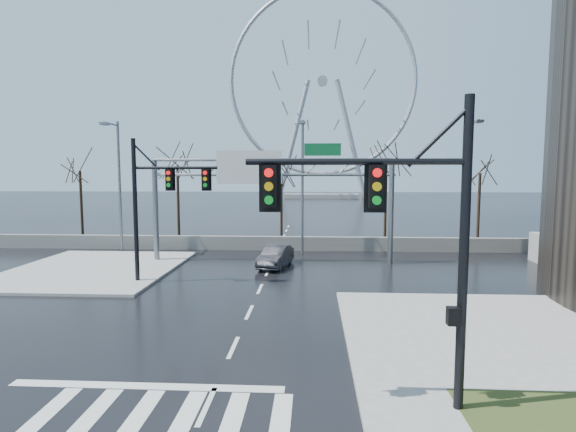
# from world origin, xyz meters

# --- Properties ---
(ground) EXTENTS (260.00, 260.00, 0.00)m
(ground) POSITION_xyz_m (0.00, 0.00, 0.00)
(ground) COLOR black
(ground) RESTS_ON ground
(sidewalk_right_ext) EXTENTS (12.00, 10.00, 0.15)m
(sidewalk_right_ext) POSITION_xyz_m (10.00, 2.00, 0.07)
(sidewalk_right_ext) COLOR gray
(sidewalk_right_ext) RESTS_ON ground
(sidewalk_far) EXTENTS (10.00, 12.00, 0.15)m
(sidewalk_far) POSITION_xyz_m (-11.00, 12.00, 0.07)
(sidewalk_far) COLOR gray
(sidewalk_far) RESTS_ON ground
(barrier_wall) EXTENTS (52.00, 0.50, 1.10)m
(barrier_wall) POSITION_xyz_m (0.00, 20.00, 0.55)
(barrier_wall) COLOR slate
(barrier_wall) RESTS_ON ground
(signal_mast_near) EXTENTS (5.52, 0.41, 8.00)m
(signal_mast_near) POSITION_xyz_m (5.14, -4.04, 4.87)
(signal_mast_near) COLOR black
(signal_mast_near) RESTS_ON ground
(signal_mast_far) EXTENTS (4.72, 0.41, 8.00)m
(signal_mast_far) POSITION_xyz_m (-5.87, 8.96, 4.83)
(signal_mast_far) COLOR black
(signal_mast_far) RESTS_ON ground
(sign_gantry) EXTENTS (16.36, 0.40, 7.60)m
(sign_gantry) POSITION_xyz_m (-0.38, 14.96, 5.18)
(sign_gantry) COLOR slate
(sign_gantry) RESTS_ON ground
(streetlight_left) EXTENTS (0.50, 2.55, 10.00)m
(streetlight_left) POSITION_xyz_m (-12.00, 18.16, 5.89)
(streetlight_left) COLOR slate
(streetlight_left) RESTS_ON ground
(streetlight_mid) EXTENTS (0.50, 2.55, 10.00)m
(streetlight_mid) POSITION_xyz_m (2.00, 18.16, 5.89)
(streetlight_mid) COLOR slate
(streetlight_mid) RESTS_ON ground
(streetlight_right) EXTENTS (0.50, 2.55, 10.00)m
(streetlight_right) POSITION_xyz_m (14.00, 18.16, 5.89)
(streetlight_right) COLOR slate
(streetlight_right) RESTS_ON ground
(tree_far_left) EXTENTS (3.50, 3.50, 7.00)m
(tree_far_left) POSITION_xyz_m (-18.00, 24.00, 5.57)
(tree_far_left) COLOR black
(tree_far_left) RESTS_ON ground
(tree_left) EXTENTS (3.75, 3.75, 7.50)m
(tree_left) POSITION_xyz_m (-9.00, 23.50, 5.98)
(tree_left) COLOR black
(tree_left) RESTS_ON ground
(tree_center) EXTENTS (3.25, 3.25, 6.50)m
(tree_center) POSITION_xyz_m (0.00, 24.50, 5.17)
(tree_center) COLOR black
(tree_center) RESTS_ON ground
(tree_right) EXTENTS (3.90, 3.90, 7.80)m
(tree_right) POSITION_xyz_m (9.00, 23.50, 6.22)
(tree_right) COLOR black
(tree_right) RESTS_ON ground
(tree_far_right) EXTENTS (3.40, 3.40, 6.80)m
(tree_far_right) POSITION_xyz_m (17.00, 24.00, 5.41)
(tree_far_right) COLOR black
(tree_far_right) RESTS_ON ground
(ferris_wheel) EXTENTS (45.00, 6.00, 50.91)m
(ferris_wheel) POSITION_xyz_m (5.00, 95.00, 26.13)
(ferris_wheel) COLOR gray
(ferris_wheel) RESTS_ON ground
(car) EXTENTS (2.29, 4.34, 1.36)m
(car) POSITION_xyz_m (0.37, 13.67, 0.68)
(car) COLOR black
(car) RESTS_ON ground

